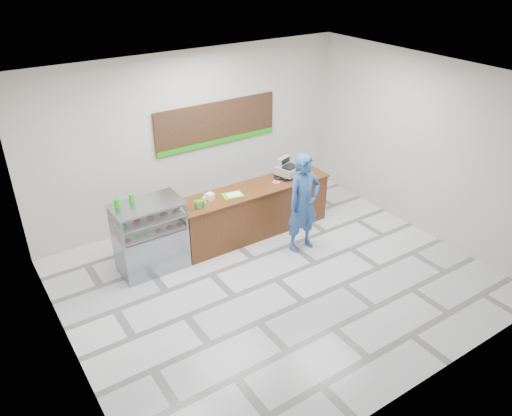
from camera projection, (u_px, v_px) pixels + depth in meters
floor at (276, 279)px, 8.87m from camera, size 7.00×7.00×0.00m
back_wall at (193, 137)px, 10.23m from camera, size 7.00×0.00×7.00m
ceiling at (281, 83)px, 7.20m from camera, size 7.00×7.00×0.00m
sales_counter at (254, 211)px, 10.03m from camera, size 3.26×0.76×1.03m
display_case at (150, 236)px, 8.87m from camera, size 1.22×0.72×1.33m
menu_board at (217, 124)px, 10.38m from camera, size 2.80×0.06×0.90m
cash_register at (287, 170)px, 10.19m from camera, size 0.52×0.53×0.38m
card_terminal at (277, 178)px, 10.12m from camera, size 0.11×0.18×0.04m
serving_tray at (233, 195)px, 9.47m from camera, size 0.42×0.33×0.02m
napkin_box at (210, 196)px, 9.33m from camera, size 0.17×0.17×0.11m
straw_cup at (204, 200)px, 9.20m from camera, size 0.08×0.08×0.11m
promo_box at (199, 204)px, 9.02m from camera, size 0.18×0.13×0.14m
donut_decal at (276, 182)px, 10.00m from camera, size 0.17×0.17×0.00m
green_cup_left at (117, 203)px, 8.40m from camera, size 0.10×0.10×0.15m
green_cup_right at (132, 198)px, 8.59m from camera, size 0.09×0.09×0.14m
customer at (304, 203)px, 9.33m from camera, size 0.72×0.48×1.95m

